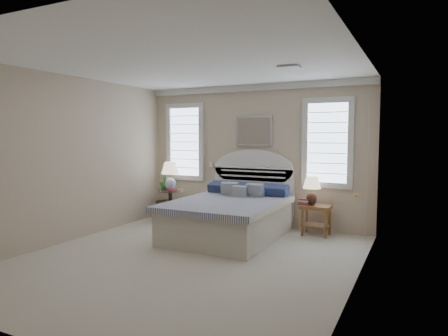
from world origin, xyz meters
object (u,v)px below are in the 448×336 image
at_px(lamp_left, 170,173).
at_px(lamp_right, 312,187).
at_px(side_table_left, 170,202).
at_px(nightstand_right, 316,213).
at_px(floor_pot, 167,211).
at_px(bed, 231,214).

distance_m(lamp_left, lamp_right, 2.84).
height_order(side_table_left, nightstand_right, side_table_left).
relative_size(nightstand_right, floor_pot, 1.21).
bearing_deg(lamp_left, floor_pot, 173.03).
distance_m(floor_pot, lamp_right, 3.01).
relative_size(lamp_left, lamp_right, 1.15).
height_order(bed, side_table_left, bed).
height_order(bed, lamp_left, bed).
xyz_separation_m(side_table_left, lamp_right, (2.87, 0.09, 0.45)).
bearing_deg(lamp_right, lamp_left, -177.33).
height_order(bed, nightstand_right, bed).
distance_m(side_table_left, lamp_left, 0.60).
distance_m(side_table_left, nightstand_right, 2.95).
bearing_deg(bed, nightstand_right, 28.03).
height_order(floor_pot, lamp_right, lamp_right).
relative_size(bed, nightstand_right, 4.29).
relative_size(floor_pot, lamp_left, 0.76).
xyz_separation_m(nightstand_right, lamp_right, (-0.08, -0.01, 0.45)).
height_order(side_table_left, floor_pot, side_table_left).
distance_m(nightstand_right, floor_pot, 3.03).
bearing_deg(bed, lamp_left, 161.30).
xyz_separation_m(bed, lamp_left, (-1.62, 0.55, 0.60)).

